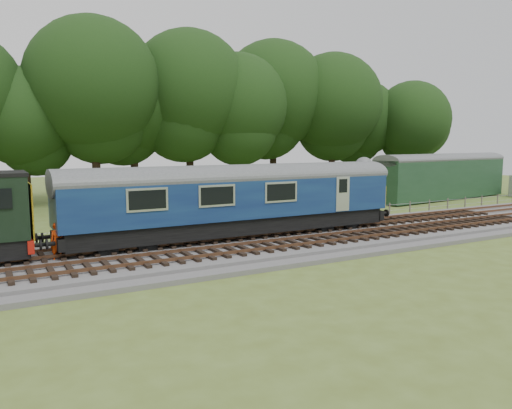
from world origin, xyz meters
TOP-DOWN VIEW (x-y plane):
  - ground at (0.00, 0.00)m, footprint 120.00×120.00m
  - ballast at (0.00, 0.00)m, footprint 70.00×7.00m
  - track_north at (0.00, 1.40)m, footprint 67.20×2.40m
  - track_south at (0.00, -1.60)m, footprint 67.20×2.40m
  - fence at (0.00, 4.50)m, footprint 64.00×0.12m
  - tree_line at (0.00, 22.00)m, footprint 70.00×8.00m
  - dmu_railcar at (-1.70, 1.40)m, footprint 18.05×2.86m
  - worker at (-10.66, 0.67)m, footprint 0.58×0.39m
  - parked_coach at (24.12, 10.35)m, footprint 16.39×4.72m
  - shed at (16.98, 13.23)m, footprint 3.77×3.77m

SIDE VIEW (x-z plane):
  - ground at x=0.00m, z-range 0.00..0.00m
  - fence at x=0.00m, z-range -0.50..0.50m
  - tree_line at x=0.00m, z-range -9.00..9.00m
  - ballast at x=0.00m, z-range 0.00..0.35m
  - track_north at x=0.00m, z-range 0.31..0.52m
  - track_south at x=0.00m, z-range 0.31..0.52m
  - worker at x=-10.66m, z-range 0.35..1.92m
  - shed at x=16.98m, z-range 0.02..2.60m
  - parked_coach at x=24.12m, z-range 0.25..4.39m
  - dmu_railcar at x=-1.70m, z-range 0.67..4.54m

